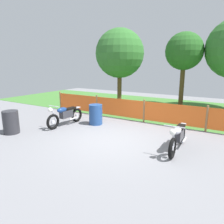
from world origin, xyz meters
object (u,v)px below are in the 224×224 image
Objects in this scene: oil_drum at (96,114)px; spare_drum at (11,122)px; motorcycle_lead at (65,115)px; motorcycle_trailing at (178,136)px.

spare_drum is at bearing -126.76° from oil_drum.
motorcycle_trailing is at bearing 89.90° from motorcycle_lead.
motorcycle_lead is 2.30× the size of oil_drum.
motorcycle_lead is 2.12m from spare_drum.
motorcycle_lead reaches higher than oil_drum.
spare_drum is (-2.02, -2.70, 0.00)m from oil_drum.
motorcycle_trailing reaches higher than oil_drum.
motorcycle_lead is 1.03× the size of motorcycle_trailing.
oil_drum is 1.00× the size of spare_drum.
motorcycle_lead reaches higher than motorcycle_trailing.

